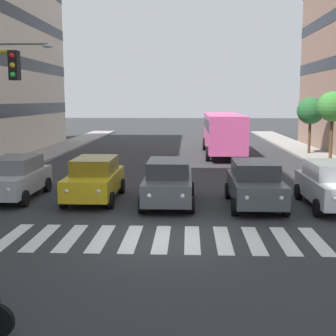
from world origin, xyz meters
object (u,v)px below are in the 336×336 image
(car_3, at_px, (95,178))
(car_4, at_px, (15,177))
(car_1, at_px, (255,183))
(car_2, at_px, (169,182))
(bus_behind_traffic, at_px, (223,130))
(street_lamp_right, at_px, (4,93))
(street_tree_3, at_px, (311,111))
(street_tree_2, at_px, (333,107))
(car_0, at_px, (332,184))

(car_3, distance_m, car_4, 3.35)
(car_4, bearing_deg, car_1, 174.15)
(car_2, height_order, bus_behind_traffic, bus_behind_traffic)
(street_lamp_right, height_order, street_tree_3, street_lamp_right)
(car_3, xyz_separation_m, street_tree_3, (-12.69, -16.02, 2.35))
(bus_behind_traffic, bearing_deg, street_tree_2, 142.05)
(car_0, distance_m, street_tree_3, 17.46)
(car_3, distance_m, bus_behind_traffic, 17.20)
(car_0, relative_size, bus_behind_traffic, 0.42)
(street_lamp_right, bearing_deg, bus_behind_traffic, -136.78)
(car_1, xyz_separation_m, street_tree_2, (-6.38, -11.82, 2.72))
(car_1, bearing_deg, bus_behind_traffic, -90.00)
(car_1, height_order, street_tree_3, street_tree_3)
(car_2, distance_m, street_tree_2, 15.37)
(car_4, distance_m, street_tree_3, 22.68)
(street_lamp_right, distance_m, street_tree_3, 21.41)
(car_2, relative_size, car_3, 1.00)
(bus_behind_traffic, xyz_separation_m, street_tree_2, (-6.38, 4.98, 1.75))
(car_2, distance_m, street_lamp_right, 10.71)
(bus_behind_traffic, bearing_deg, car_2, 78.69)
(car_0, relative_size, car_4, 1.00)
(car_0, xyz_separation_m, car_2, (6.19, -0.30, 0.00))
(car_0, bearing_deg, car_2, -2.78)
(street_lamp_right, bearing_deg, car_2, 147.54)
(bus_behind_traffic, bearing_deg, car_1, 90.00)
(car_2, bearing_deg, street_tree_3, -120.09)
(street_tree_3, bearing_deg, car_0, 78.46)
(car_1, height_order, street_tree_2, street_tree_2)
(street_lamp_right, bearing_deg, car_4, 114.91)
(car_0, distance_m, car_2, 6.20)
(street_tree_2, bearing_deg, car_4, 33.93)
(street_tree_3, bearing_deg, car_4, 44.70)
(car_2, bearing_deg, car_4, -7.02)
(car_4, relative_size, street_tree_2, 1.00)
(car_3, xyz_separation_m, street_tree_2, (-12.74, -10.97, 2.72))
(car_3, relative_size, street_lamp_right, 0.65)
(car_0, xyz_separation_m, car_4, (12.58, -1.09, 0.00))
(bus_behind_traffic, bearing_deg, car_0, 99.65)
(car_0, relative_size, car_3, 1.00)
(car_2, xyz_separation_m, street_lamp_right, (8.55, -5.44, 3.48))
(car_4, xyz_separation_m, street_lamp_right, (2.16, -4.65, 3.48))
(car_4, distance_m, street_lamp_right, 6.20)
(street_tree_3, bearing_deg, car_3, 51.61)
(street_lamp_right, distance_m, street_tree_2, 19.28)
(car_2, height_order, street_lamp_right, street_lamp_right)
(car_2, bearing_deg, car_3, -11.84)
(car_1, xyz_separation_m, bus_behind_traffic, (0.00, -16.79, 0.97))
(car_0, bearing_deg, car_4, -4.94)
(street_tree_2, bearing_deg, street_lamp_right, 18.69)
(car_3, relative_size, car_4, 1.00)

